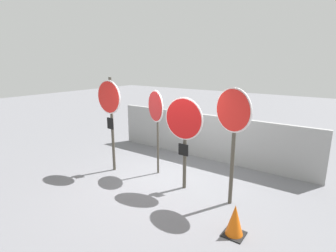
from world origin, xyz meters
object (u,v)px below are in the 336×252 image
(traffic_cone_0, at_px, (235,220))
(stop_sign_1, at_px, (156,111))
(stop_sign_0, at_px, (110,106))
(stop_sign_3, at_px, (233,123))
(stop_sign_2, at_px, (184,127))

(traffic_cone_0, bearing_deg, stop_sign_1, 154.54)
(stop_sign_1, relative_size, traffic_cone_0, 3.94)
(stop_sign_0, distance_m, stop_sign_1, 1.22)
(stop_sign_0, distance_m, stop_sign_3, 3.27)
(stop_sign_1, relative_size, stop_sign_2, 1.03)
(stop_sign_2, distance_m, traffic_cone_0, 2.22)
(stop_sign_1, bearing_deg, stop_sign_2, 8.98)
(stop_sign_0, relative_size, traffic_cone_0, 4.48)
(stop_sign_2, height_order, traffic_cone_0, stop_sign_2)
(traffic_cone_0, bearing_deg, stop_sign_2, 149.94)
(stop_sign_2, xyz_separation_m, stop_sign_3, (1.13, -0.03, 0.26))
(stop_sign_0, height_order, stop_sign_1, stop_sign_0)
(stop_sign_0, bearing_deg, stop_sign_3, 6.41)
(traffic_cone_0, bearing_deg, stop_sign_3, 117.96)
(stop_sign_0, relative_size, stop_sign_1, 1.14)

